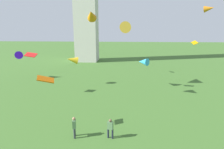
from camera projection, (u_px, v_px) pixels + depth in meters
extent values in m
cylinder|color=#2D3338|center=(74.00, 134.00, 14.76)|extent=(0.15, 0.15, 0.82)
cylinder|color=#2D3338|center=(75.00, 131.00, 15.12)|extent=(0.15, 0.15, 0.82)
cube|color=#51754C|center=(74.00, 124.00, 14.77)|extent=(0.35, 0.49, 0.65)
sphere|color=#A37556|center=(74.00, 119.00, 14.66)|extent=(0.24, 0.24, 0.24)
cylinder|color=#1E2333|center=(112.00, 134.00, 14.75)|extent=(0.15, 0.15, 0.78)
cylinder|color=#1E2333|center=(108.00, 133.00, 14.86)|extent=(0.15, 0.15, 0.78)
cube|color=#51754C|center=(110.00, 125.00, 14.64)|extent=(0.47, 0.34, 0.61)
sphere|color=brown|center=(110.00, 121.00, 14.54)|extent=(0.23, 0.23, 0.23)
cone|color=orange|center=(91.00, 15.00, 20.30)|extent=(1.13, 1.78, 1.51)
cone|color=gold|center=(72.00, 60.00, 27.66)|extent=(1.99, 1.65, 1.38)
cube|color=red|center=(31.00, 55.00, 23.28)|extent=(1.40, 0.93, 0.55)
cone|color=#2E9DD2|center=(143.00, 62.00, 27.25)|extent=(1.89, 1.83, 1.16)
cube|color=#B95305|center=(46.00, 79.00, 15.13)|extent=(1.49, 1.34, 0.60)
cone|color=#B88E2C|center=(127.00, 26.00, 26.46)|extent=(2.11, 2.76, 1.94)
cone|color=#C97115|center=(209.00, 8.00, 31.11)|extent=(1.96, 1.79, 1.26)
cube|color=#B48405|center=(195.00, 43.00, 23.97)|extent=(0.72, 0.85, 0.54)
cone|color=#4111D0|center=(18.00, 56.00, 31.66)|extent=(2.32, 2.49, 1.85)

